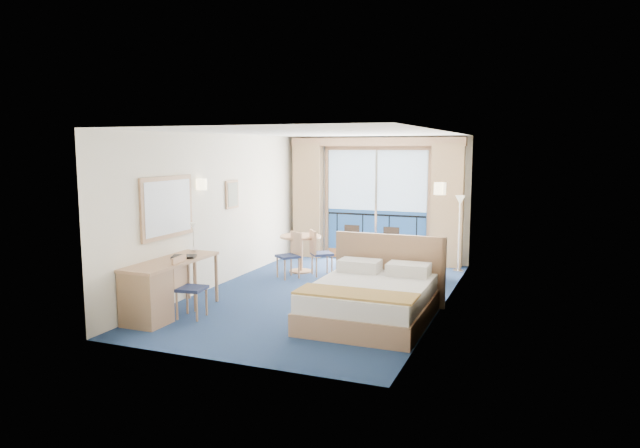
% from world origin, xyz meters
% --- Properties ---
extents(floor, '(6.50, 6.50, 0.00)m').
position_xyz_m(floor, '(0.00, 0.00, 0.00)').
color(floor, navy).
rests_on(floor, ground).
extents(room_walls, '(4.04, 6.54, 2.72)m').
position_xyz_m(room_walls, '(0.00, 0.00, 1.78)').
color(room_walls, silver).
rests_on(room_walls, ground).
extents(balcony_door, '(2.36, 0.03, 2.52)m').
position_xyz_m(balcony_door, '(-0.01, 3.22, 1.14)').
color(balcony_door, navy).
rests_on(balcony_door, room_walls).
extents(curtain_left, '(0.65, 0.22, 2.55)m').
position_xyz_m(curtain_left, '(-1.55, 3.07, 1.28)').
color(curtain_left, tan).
rests_on(curtain_left, room_walls).
extents(curtain_right, '(0.65, 0.22, 2.55)m').
position_xyz_m(curtain_right, '(1.55, 3.07, 1.28)').
color(curtain_right, tan).
rests_on(curtain_right, room_walls).
extents(pelmet, '(3.80, 0.25, 0.18)m').
position_xyz_m(pelmet, '(0.00, 3.10, 2.58)').
color(pelmet, tan).
rests_on(pelmet, room_walls).
extents(mirror, '(0.05, 1.25, 0.95)m').
position_xyz_m(mirror, '(-1.97, -1.50, 1.55)').
color(mirror, tan).
rests_on(mirror, room_walls).
extents(wall_print, '(0.04, 0.42, 0.52)m').
position_xyz_m(wall_print, '(-1.97, 0.45, 1.60)').
color(wall_print, tan).
rests_on(wall_print, room_walls).
extents(sconce_left, '(0.18, 0.18, 0.18)m').
position_xyz_m(sconce_left, '(-1.94, -0.60, 1.85)').
color(sconce_left, beige).
rests_on(sconce_left, room_walls).
extents(sconce_right, '(0.18, 0.18, 0.18)m').
position_xyz_m(sconce_right, '(1.94, -0.15, 1.85)').
color(sconce_right, beige).
rests_on(sconce_right, room_walls).
extents(bed, '(1.77, 2.10, 1.11)m').
position_xyz_m(bed, '(1.17, -1.08, 0.31)').
color(bed, tan).
rests_on(bed, ground).
extents(nightstand, '(0.40, 0.38, 0.52)m').
position_xyz_m(nightstand, '(1.78, 0.16, 0.26)').
color(nightstand, '#9D7253').
rests_on(nightstand, ground).
extents(phone, '(0.19, 0.17, 0.07)m').
position_xyz_m(phone, '(1.74, 0.13, 0.56)').
color(phone, silver).
rests_on(phone, nightstand).
extents(armchair, '(0.86, 0.88, 0.70)m').
position_xyz_m(armchair, '(1.26, 1.78, 0.35)').
color(armchair, '#4D515E').
rests_on(armchair, ground).
extents(floor_lamp, '(0.21, 0.21, 1.52)m').
position_xyz_m(floor_lamp, '(1.86, 2.67, 1.15)').
color(floor_lamp, silver).
rests_on(floor_lamp, ground).
extents(desk, '(0.59, 1.73, 0.81)m').
position_xyz_m(desk, '(-1.69, -2.30, 0.45)').
color(desk, tan).
rests_on(desk, ground).
extents(desk_chair, '(0.44, 0.43, 0.90)m').
position_xyz_m(desk_chair, '(-1.38, -1.92, 0.51)').
color(desk_chair, '#212B4E').
rests_on(desk_chair, ground).
extents(folder, '(0.42, 0.37, 0.03)m').
position_xyz_m(folder, '(-1.63, -1.61, 0.82)').
color(folder, black).
rests_on(folder, desk).
extents(desk_lamp, '(0.12, 0.12, 0.45)m').
position_xyz_m(desk_lamp, '(-1.77, -1.13, 1.14)').
color(desk_lamp, silver).
rests_on(desk_lamp, desk).
extents(round_table, '(0.81, 0.81, 0.73)m').
position_xyz_m(round_table, '(-1.05, 1.49, 0.55)').
color(round_table, tan).
rests_on(round_table, ground).
extents(table_chair_a, '(0.54, 0.54, 0.89)m').
position_xyz_m(table_chair_a, '(-0.60, 1.31, 0.50)').
color(table_chair_a, '#212B4E').
rests_on(table_chair_a, ground).
extents(table_chair_b, '(0.53, 0.53, 0.87)m').
position_xyz_m(table_chair_b, '(-1.02, 0.98, 0.49)').
color(table_chair_b, '#212B4E').
rests_on(table_chair_b, ground).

